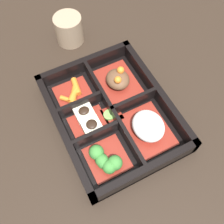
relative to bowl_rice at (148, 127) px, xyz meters
The scene contains 10 objects.
ground_plane 0.09m from the bowl_rice, 143.90° to the right, with size 3.00×3.00×0.00m, color black.
bento_base 0.09m from the bowl_rice, 143.90° to the right, with size 0.30×0.24×0.01m.
bento_rim 0.09m from the bowl_rice, 142.59° to the right, with size 0.30×0.24×0.05m.
bowl_stew 0.14m from the bowl_rice, behind, with size 0.12×0.09×0.05m.
bowl_rice is the anchor object (origin of this frame).
bowl_carrots 0.19m from the bowl_rice, 146.18° to the right, with size 0.07×0.08×0.02m.
bowl_tofu 0.13m from the bowl_rice, 124.09° to the right, with size 0.08×0.08×0.04m.
bowl_greens 0.11m from the bowl_rice, 78.25° to the right, with size 0.08×0.08×0.04m.
bowl_pickles 0.09m from the bowl_rice, 141.09° to the right, with size 0.04×0.04×0.01m.
tea_cup 0.33m from the bowl_rice, behind, with size 0.07×0.07×0.07m.
Camera 1 is at (0.24, -0.12, 0.52)m, focal length 42.00 mm.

